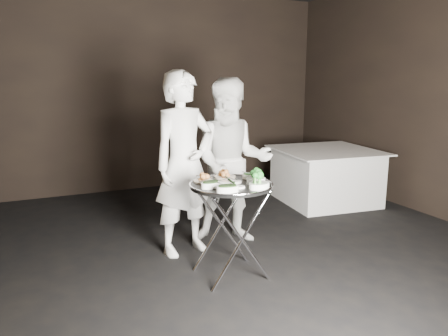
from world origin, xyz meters
name	(u,v)px	position (x,y,z in m)	size (l,w,h in m)	color
floor	(241,281)	(0.00, 0.00, -0.03)	(6.00, 7.00, 0.05)	black
wall_back	(140,92)	(0.00, 3.52, 1.50)	(6.00, 0.05, 3.00)	black
tray_stand	(231,226)	(-0.05, 0.11, 0.46)	(0.56, 0.48, 0.83)	silver
serving_tray	(231,185)	(-0.05, 0.11, 0.83)	(0.72, 0.72, 0.04)	black
potato_plate_a	(203,179)	(-0.24, 0.26, 0.87)	(0.19, 0.19, 0.06)	beige
potato_plate_b	(225,175)	(-0.01, 0.33, 0.87)	(0.20, 0.20, 0.07)	beige
greens_bowl	(248,175)	(0.18, 0.23, 0.87)	(0.12, 0.12, 0.06)	white
asparagus_plate_a	(230,181)	(-0.05, 0.12, 0.86)	(0.22, 0.14, 0.04)	white
asparagus_plate_b	(235,186)	(-0.08, -0.03, 0.86)	(0.20, 0.16, 0.04)	white
spinach_bowl_a	(210,184)	(-0.26, 0.06, 0.87)	(0.20, 0.15, 0.07)	white
spinach_bowl_b	(227,188)	(-0.19, -0.12, 0.88)	(0.20, 0.14, 0.08)	white
broccoli_bowl_a	(256,179)	(0.16, 0.05, 0.87)	(0.18, 0.14, 0.07)	white
broccoli_bowl_b	(259,184)	(0.09, -0.13, 0.88)	(0.22, 0.19, 0.08)	white
serving_utensils	(230,177)	(-0.03, 0.18, 0.89)	(0.57, 0.41, 0.01)	silver
waiter_left	(184,164)	(-0.24, 0.79, 0.90)	(0.66, 0.43, 1.81)	silver
waiter_right	(232,162)	(0.32, 0.87, 0.87)	(0.84, 0.66, 1.73)	silver
dining_table	(325,176)	(2.15, 1.68, 0.37)	(1.31, 1.31, 0.74)	silver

